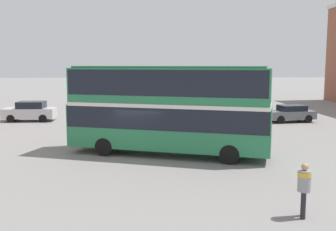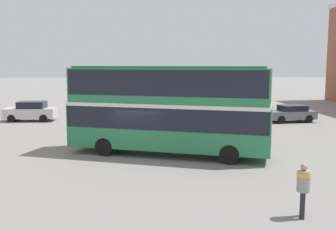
% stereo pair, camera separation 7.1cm
% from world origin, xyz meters
% --- Properties ---
extents(ground_plane, '(240.00, 240.00, 0.00)m').
position_xyz_m(ground_plane, '(0.00, 0.00, 0.00)').
color(ground_plane, gray).
extents(double_decker_bus, '(10.90, 5.80, 4.74)m').
position_xyz_m(double_decker_bus, '(1.62, 0.05, 2.71)').
color(double_decker_bus, '#287A4C').
rests_on(double_decker_bus, ground_plane).
extents(pedestrian_foreground, '(0.57, 0.57, 1.77)m').
position_xyz_m(pedestrian_foreground, '(5.40, -8.84, 1.08)').
color(pedestrian_foreground, '#232328').
rests_on(pedestrian_foreground, ground_plane).
extents(parked_car_kerb_near, '(4.25, 1.90, 1.68)m').
position_xyz_m(parked_car_kerb_near, '(-9.39, 13.23, 0.84)').
color(parked_car_kerb_near, silver).
rests_on(parked_car_kerb_near, ground_plane).
extents(parked_car_kerb_far, '(4.17, 2.26, 1.42)m').
position_xyz_m(parked_car_kerb_far, '(12.55, 11.46, 0.73)').
color(parked_car_kerb_far, slate).
rests_on(parked_car_kerb_far, ground_plane).
extents(parked_car_side_street, '(4.90, 2.47, 1.51)m').
position_xyz_m(parked_car_side_street, '(9.66, 16.28, 0.77)').
color(parked_car_side_street, black).
rests_on(parked_car_side_street, ground_plane).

